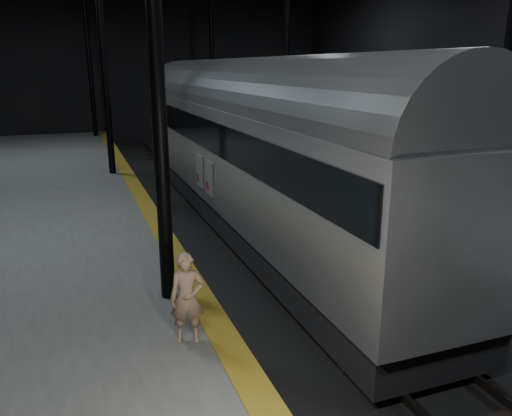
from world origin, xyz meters
TOP-DOWN VIEW (x-y plane):
  - ground at (0.00, 0.00)m, footprint 44.00×44.00m
  - platform_right at (7.50, 0.00)m, footprint 9.00×43.80m
  - tactile_strip at (-3.25, 0.00)m, footprint 0.50×43.80m
  - track at (0.00, 0.00)m, footprint 2.40×43.00m
  - train at (-0.00, 2.53)m, footprint 2.98×19.87m
  - woman at (-3.80, -5.69)m, footprint 0.61×0.48m

SIDE VIEW (x-z plane):
  - ground at x=0.00m, z-range 0.00..0.00m
  - track at x=0.00m, z-range -0.05..0.19m
  - platform_right at x=7.50m, z-range 0.00..1.00m
  - tactile_strip at x=-3.25m, z-range 1.00..1.01m
  - woman at x=-3.80m, z-range 1.00..2.46m
  - train at x=0.00m, z-range 0.31..5.62m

